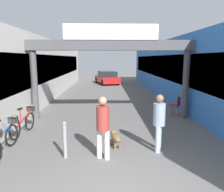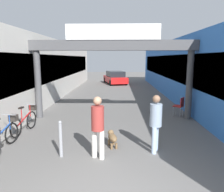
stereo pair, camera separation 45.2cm
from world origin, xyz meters
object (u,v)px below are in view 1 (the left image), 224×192
at_px(parked_car_red, 107,78).
at_px(bicycle_blue_second, 4,137).
at_px(bicycle_red_third, 24,122).
at_px(bollard_post_metal, 65,140).
at_px(pedestrian_companion, 159,119).
at_px(dog_on_leash, 115,137).
at_px(pedestrian_with_dog, 103,124).
at_px(cafe_chair_red_nearer, 176,104).

bearing_deg(parked_car_red, bicycle_blue_second, -100.47).
relative_size(bicycle_red_third, bollard_post_metal, 1.64).
height_order(pedestrian_companion, parked_car_red, pedestrian_companion).
distance_m(bollard_post_metal, parked_car_red, 17.50).
relative_size(dog_on_leash, bollard_post_metal, 0.64).
bearing_deg(bollard_post_metal, pedestrian_with_dog, -3.13).
distance_m(dog_on_leash, parked_car_red, 16.70).
relative_size(pedestrian_with_dog, parked_car_red, 0.39).
distance_m(pedestrian_companion, parked_car_red, 17.12).
height_order(dog_on_leash, bicycle_red_third, bicycle_red_third).
xyz_separation_m(dog_on_leash, bicycle_red_third, (-3.20, 1.27, 0.15)).
height_order(dog_on_leash, cafe_chair_red_nearer, cafe_chair_red_nearer).
relative_size(pedestrian_with_dog, bicycle_red_third, 1.01).
relative_size(cafe_chair_red_nearer, parked_car_red, 0.21).
distance_m(bicycle_red_third, parked_car_red, 15.73).
relative_size(pedestrian_with_dog, dog_on_leash, 2.58).
xyz_separation_m(bollard_post_metal, parked_car_red, (1.27, 17.45, 0.12)).
distance_m(pedestrian_with_dog, bicycle_red_third, 3.56).
bearing_deg(pedestrian_with_dog, dog_on_leash, 65.97).
bearing_deg(bollard_post_metal, cafe_chair_red_nearer, 44.64).
height_order(bicycle_red_third, cafe_chair_red_nearer, bicycle_red_third).
relative_size(pedestrian_companion, cafe_chair_red_nearer, 1.87).
xyz_separation_m(pedestrian_with_dog, bicycle_blue_second, (-2.88, 0.57, -0.53)).
xyz_separation_m(pedestrian_companion, cafe_chair_red_nearer, (1.82, 4.00, -0.41)).
bearing_deg(bicycle_blue_second, bollard_post_metal, -15.55).
bearing_deg(bollard_post_metal, bicycle_blue_second, 164.45).
relative_size(bicycle_blue_second, parked_car_red, 0.39).
bearing_deg(pedestrian_with_dog, cafe_chair_red_nearer, 52.42).
relative_size(bicycle_red_third, cafe_chair_red_nearer, 1.89).
bearing_deg(pedestrian_companion, pedestrian_with_dog, -164.58).
distance_m(dog_on_leash, cafe_chair_red_nearer, 4.75).
height_order(bicycle_blue_second, parked_car_red, parked_car_red).
relative_size(pedestrian_with_dog, pedestrian_companion, 1.02).
bearing_deg(bicycle_blue_second, dog_on_leash, 4.22).
bearing_deg(pedestrian_companion, bollard_post_metal, -171.63).
distance_m(bicycle_red_third, cafe_chair_red_nearer, 6.69).
bearing_deg(dog_on_leash, pedestrian_companion, -16.69).
height_order(pedestrian_companion, cafe_chair_red_nearer, pedestrian_companion).
distance_m(pedestrian_companion, dog_on_leash, 1.46).
xyz_separation_m(bicycle_blue_second, cafe_chair_red_nearer, (6.30, 3.87, 0.10)).
height_order(bollard_post_metal, parked_car_red, parked_car_red).
relative_size(bollard_post_metal, cafe_chair_red_nearer, 1.15).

